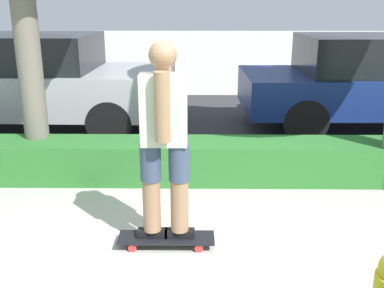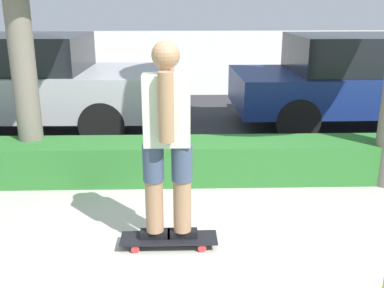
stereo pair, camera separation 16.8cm
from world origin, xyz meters
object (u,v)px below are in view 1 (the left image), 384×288
Objects in this scene: skateboard at (166,238)px; skater_person at (164,139)px; parked_car_front at (29,81)px; parked_car_middle at (377,81)px.

skater_person reaches higher than skateboard.
parked_car_front is 5.75m from parked_car_middle.
skater_person is 5.10m from parked_car_middle.
skater_person reaches higher than parked_car_front.
parked_car_middle is (5.75, 0.12, -0.01)m from parked_car_front.
parked_car_middle is at bearing 50.32° from skater_person.
parked_car_front is at bearing 123.31° from skater_person.
parked_car_front is at bearing 123.31° from skateboard.
parked_car_front reaches higher than skateboard.
skater_person is at bearing -130.66° from parked_car_middle.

